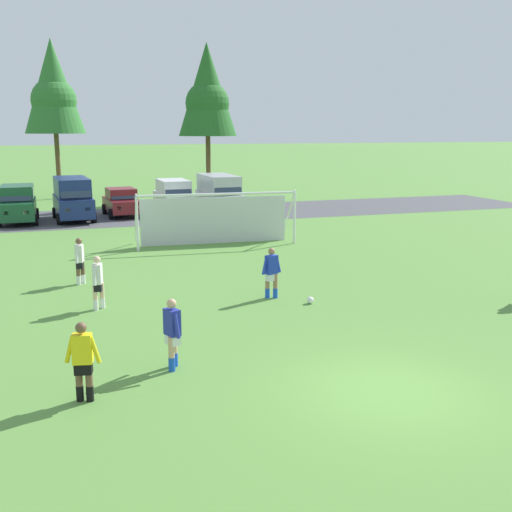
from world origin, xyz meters
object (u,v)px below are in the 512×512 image
at_px(player_striker_near, 80,261).
at_px(parked_car_slot_center_right, 219,194).
at_px(soccer_ball, 310,300).
at_px(referee, 83,362).
at_px(player_winger_left, 98,283).
at_px(parked_car_slot_center, 174,196).
at_px(player_winger_right, 172,334).
at_px(player_defender_far, 271,273).
at_px(parked_car_slot_left, 73,198).
at_px(parked_car_slot_far_left, 18,204).
at_px(soccer_goal, 215,217).
at_px(parked_car_slot_center_left, 122,202).

height_order(player_striker_near, parked_car_slot_center_right, parked_car_slot_center_right).
bearing_deg(soccer_ball, referee, -144.83).
relative_size(player_striker_near, player_winger_left, 1.00).
relative_size(parked_car_slot_center, parked_car_slot_center_right, 0.96).
xyz_separation_m(player_winger_left, player_winger_right, (1.24, -5.31, 0.00)).
distance_m(soccer_ball, player_defender_far, 1.54).
bearing_deg(player_striker_near, parked_car_slot_center_right, 59.41).
bearing_deg(parked_car_slot_center_right, player_defender_far, -100.13).
xyz_separation_m(soccer_ball, player_defender_far, (-0.93, 1.00, 0.71)).
height_order(player_winger_left, player_winger_right, same).
distance_m(parked_car_slot_left, parked_car_slot_center, 6.36).
height_order(referee, parked_car_slot_far_left, parked_car_slot_far_left).
distance_m(soccer_ball, parked_car_slot_center, 21.90).
bearing_deg(referee, parked_car_slot_left, 88.48).
bearing_deg(player_winger_left, parked_car_slot_center, 73.07).
relative_size(soccer_goal, parked_car_slot_center_left, 1.75).
bearing_deg(parked_car_slot_center, player_winger_right, -100.94).
relative_size(player_winger_left, player_winger_right, 1.00).
bearing_deg(parked_car_slot_center, player_defender_far, -92.36).
relative_size(soccer_goal, referee, 4.59).
relative_size(player_winger_right, parked_car_slot_center_left, 0.38).
bearing_deg(parked_car_slot_center_left, parked_car_slot_center_right, -14.81).
relative_size(soccer_ball, player_winger_left, 0.13).
bearing_deg(player_winger_right, parked_car_slot_center, 79.06).
xyz_separation_m(player_striker_near, parked_car_slot_left, (0.32, 16.10, 0.52)).
bearing_deg(parked_car_slot_left, player_striker_near, -91.14).
xyz_separation_m(referee, parked_car_slot_far_left, (-2.38, 25.79, 0.29)).
relative_size(parked_car_slot_left, parked_car_slot_center_left, 1.14).
distance_m(player_winger_right, parked_car_slot_far_left, 25.07).
height_order(parked_car_slot_left, parked_car_slot_center, parked_car_slot_left).
distance_m(soccer_goal, player_winger_left, 11.03).
bearing_deg(player_winger_right, soccer_ball, 37.36).
relative_size(referee, player_striker_near, 1.00).
bearing_deg(player_winger_left, parked_car_slot_left, 90.17).
height_order(soccer_ball, parked_car_slot_far_left, parked_car_slot_far_left).
distance_m(player_winger_left, player_winger_right, 5.45).
relative_size(soccer_ball, soccer_goal, 0.03).
height_order(parked_car_slot_far_left, parked_car_slot_left, parked_car_slot_left).
relative_size(player_defender_far, parked_car_slot_center_left, 0.38).
bearing_deg(player_winger_right, parked_car_slot_far_left, 100.03).
height_order(player_striker_near, parked_car_slot_center, parked_car_slot_center).
relative_size(player_winger_right, parked_car_slot_far_left, 0.36).
bearing_deg(parked_car_slot_center, player_striker_near, -111.10).
distance_m(referee, parked_car_slot_center_left, 27.07).
height_order(soccer_ball, player_striker_near, player_striker_near).
relative_size(soccer_goal, player_winger_right, 4.59).
bearing_deg(player_winger_right, player_striker_near, 100.65).
distance_m(player_winger_right, parked_car_slot_center, 26.20).
bearing_deg(parked_car_slot_center, parked_car_slot_center_right, -31.08).
xyz_separation_m(parked_car_slot_left, parked_car_slot_center_right, (8.86, -0.57, 0.00)).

